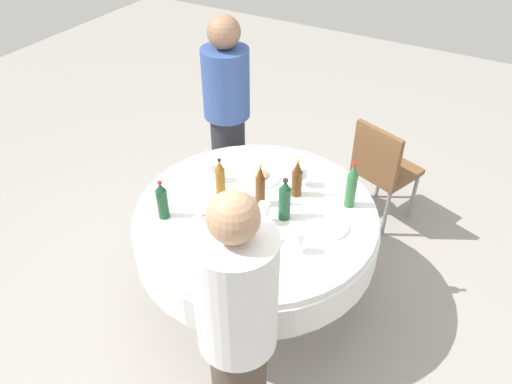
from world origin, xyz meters
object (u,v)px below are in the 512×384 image
(wine_glass_left, at_px, (264,209))
(wine_glass_outer, at_px, (303,173))
(bottle_dark_green_far, at_px, (162,201))
(bottle_dark_green_front, at_px, (285,200))
(chair_rear, at_px, (382,166))
(bottle_green_inner, at_px, (351,186))
(person_inner, at_px, (227,117))
(person_far, at_px, (238,336))
(plate_north, at_px, (187,229))
(plate_near, at_px, (261,177))
(bottle_amber_mid, at_px, (220,180))
(bottle_brown_left, at_px, (297,179))
(bottle_dark_green_rear, at_px, (206,239))
(wine_glass_rear, at_px, (213,167))
(bottle_brown_outer, at_px, (260,186))
(dining_table, at_px, (256,228))
(plate_right, at_px, (327,225))
(wine_glass_mid, at_px, (299,238))

(wine_glass_left, bearing_deg, wine_glass_outer, -4.43)
(bottle_dark_green_far, xyz_separation_m, bottle_dark_green_front, (0.34, -0.62, 0.01))
(chair_rear, bearing_deg, wine_glass_left, -84.76)
(bottle_green_inner, relative_size, person_inner, 0.20)
(person_far, xyz_separation_m, person_inner, (1.63, 1.09, -0.02))
(plate_north, distance_m, plate_near, 0.67)
(person_far, xyz_separation_m, chair_rear, (2.04, -0.02, -0.33))
(wine_glass_left, bearing_deg, bottle_amber_mid, 78.39)
(bottle_brown_left, xyz_separation_m, wine_glass_left, (-0.33, 0.04, -0.02))
(bottle_dark_green_rear, xyz_separation_m, wine_glass_rear, (0.60, 0.36, -0.03))
(person_inner, bearing_deg, bottle_amber_mid, -102.60)
(bottle_brown_outer, height_order, person_far, person_far)
(wine_glass_left, bearing_deg, dining_table, 52.69)
(bottle_green_inner, height_order, person_inner, person_inner)
(bottle_dark_green_front, xyz_separation_m, bottle_brown_outer, (0.04, 0.18, 0.00))
(bottle_green_inner, distance_m, wine_glass_outer, 0.34)
(wine_glass_rear, height_order, person_far, person_far)
(plate_near, bearing_deg, bottle_green_inner, -87.96)
(bottle_green_inner, distance_m, bottle_dark_green_front, 0.41)
(wine_glass_rear, relative_size, plate_near, 0.57)
(wine_glass_outer, relative_size, plate_right, 0.56)
(bottle_dark_green_rear, height_order, plate_right, bottle_dark_green_rear)
(bottle_amber_mid, xyz_separation_m, wine_glass_rear, (0.13, 0.14, -0.03))
(bottle_dark_green_front, distance_m, plate_north, 0.58)
(bottle_dark_green_far, bearing_deg, bottle_brown_outer, -48.36)
(bottle_amber_mid, relative_size, bottle_dark_green_rear, 0.97)
(dining_table, distance_m, wine_glass_rear, 0.48)
(wine_glass_outer, relative_size, plate_north, 0.55)
(bottle_amber_mid, distance_m, person_far, 1.11)
(dining_table, height_order, person_inner, person_inner)
(bottle_dark_green_rear, relative_size, person_far, 0.18)
(bottle_amber_mid, height_order, wine_glass_rear, bottle_amber_mid)
(plate_north, xyz_separation_m, person_inner, (1.09, 0.42, 0.08))
(bottle_dark_green_rear, bearing_deg, wine_glass_rear, 30.92)
(plate_north, distance_m, person_far, 0.87)
(bottle_brown_left, bearing_deg, wine_glass_outer, 5.61)
(wine_glass_mid, height_order, chair_rear, wine_glass_mid)
(dining_table, distance_m, wine_glass_outer, 0.46)
(bottle_brown_left, height_order, wine_glass_left, bottle_brown_left)
(bottle_brown_outer, height_order, person_inner, person_inner)
(bottle_dark_green_far, xyz_separation_m, bottle_green_inner, (0.64, -0.91, 0.03))
(bottle_green_inner, xyz_separation_m, wine_glass_mid, (-0.51, 0.09, -0.04))
(wine_glass_mid, height_order, wine_glass_left, wine_glass_mid)
(plate_right, bearing_deg, bottle_dark_green_front, 101.63)
(plate_north, relative_size, person_inner, 0.16)
(bottle_green_inner, distance_m, bottle_amber_mid, 0.78)
(bottle_brown_outer, xyz_separation_m, plate_north, (-0.42, 0.24, -0.13))
(bottle_brown_outer, relative_size, person_far, 0.18)
(bottle_brown_outer, bearing_deg, plate_near, 27.99)
(bottle_amber_mid, bearing_deg, plate_right, -83.36)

